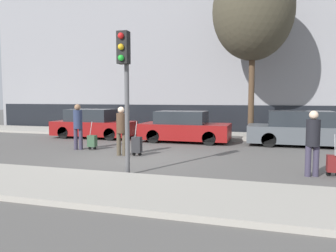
% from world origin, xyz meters
% --- Properties ---
extents(ground_plane, '(80.00, 80.00, 0.00)m').
position_xyz_m(ground_plane, '(0.00, 0.00, 0.00)').
color(ground_plane, '#565451').
extents(sidewalk_near, '(28.00, 2.50, 0.12)m').
position_xyz_m(sidewalk_near, '(0.00, -3.75, 0.06)').
color(sidewalk_near, '#A39E93').
rests_on(sidewalk_near, ground_plane).
extents(sidewalk_far, '(28.00, 3.00, 0.12)m').
position_xyz_m(sidewalk_far, '(0.00, 7.00, 0.06)').
color(sidewalk_far, '#A39E93').
rests_on(sidewalk_far, ground_plane).
extents(building_facade, '(28.00, 3.53, 9.33)m').
position_xyz_m(building_facade, '(0.00, 10.94, 4.65)').
color(building_facade, gray).
rests_on(building_facade, ground_plane).
extents(parked_car_0, '(4.09, 1.71, 1.45)m').
position_xyz_m(parked_car_0, '(-4.17, 4.69, 0.67)').
color(parked_car_0, maroon).
rests_on(parked_car_0, ground_plane).
extents(parked_car_1, '(4.05, 1.87, 1.41)m').
position_xyz_m(parked_car_1, '(0.61, 4.52, 0.66)').
color(parked_car_1, maroon).
rests_on(parked_car_1, ground_plane).
extents(parked_car_2, '(4.63, 1.83, 1.47)m').
position_xyz_m(parked_car_2, '(5.72, 4.68, 0.68)').
color(parked_car_2, '#4C5156').
rests_on(parked_car_2, ground_plane).
extents(pedestrian_left, '(0.34, 0.34, 1.77)m').
position_xyz_m(pedestrian_left, '(-2.78, 1.08, 1.01)').
color(pedestrian_left, '#383347').
rests_on(pedestrian_left, ground_plane).
extents(trolley_left, '(0.34, 0.29, 1.10)m').
position_xyz_m(trolley_left, '(-2.25, 1.21, 0.34)').
color(trolley_left, '#335138').
rests_on(trolley_left, ground_plane).
extents(pedestrian_center, '(0.35, 0.34, 1.70)m').
position_xyz_m(pedestrian_center, '(-0.61, 0.36, 0.97)').
color(pedestrian_center, '#4C4233').
rests_on(pedestrian_center, ground_plane).
extents(trolley_center, '(0.34, 0.29, 1.20)m').
position_xyz_m(trolley_center, '(-0.07, 0.44, 0.39)').
color(trolley_center, '#262628').
rests_on(trolley_center, ground_plane).
extents(pedestrian_right, '(0.34, 0.34, 1.69)m').
position_xyz_m(pedestrian_right, '(5.36, -1.06, 0.96)').
color(pedestrian_right, '#383347').
rests_on(pedestrian_right, ground_plane).
extents(trolley_right, '(0.34, 0.29, 1.09)m').
position_xyz_m(trolley_right, '(5.89, -0.92, 0.33)').
color(trolley_right, maroon).
rests_on(trolley_right, ground_plane).
extents(traffic_light, '(0.28, 0.47, 3.65)m').
position_xyz_m(traffic_light, '(0.77, -2.36, 2.61)').
color(traffic_light, '#515154').
rests_on(traffic_light, ground_plane).
extents(parked_bicycle, '(1.77, 0.06, 0.96)m').
position_xyz_m(parked_bicycle, '(-3.72, 6.61, 0.49)').
color(parked_bicycle, black).
rests_on(parked_bicycle, sidewalk_far).
extents(bare_tree_near_crossing, '(3.84, 3.84, 8.38)m').
position_xyz_m(bare_tree_near_crossing, '(3.50, 6.41, 6.13)').
color(bare_tree_near_crossing, '#4C3826').
rests_on(bare_tree_near_crossing, sidewalk_far).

